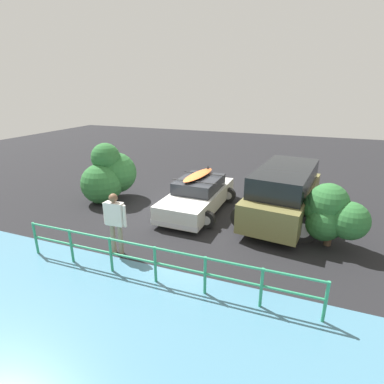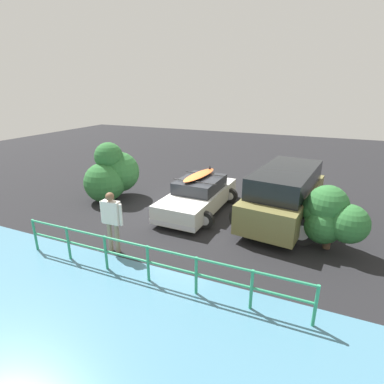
{
  "view_description": "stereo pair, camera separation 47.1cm",
  "coord_description": "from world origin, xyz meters",
  "px_view_note": "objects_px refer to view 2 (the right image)",
  "views": [
    {
      "loc": [
        -4.22,
        9.81,
        4.55
      ],
      "look_at": [
        -0.54,
        0.21,
        0.95
      ],
      "focal_mm": 28.0,
      "sensor_mm": 36.0,
      "label": 1
    },
    {
      "loc": [
        -4.66,
        9.64,
        4.55
      ],
      "look_at": [
        -0.54,
        0.21,
        0.95
      ],
      "focal_mm": 28.0,
      "sensor_mm": 36.0,
      "label": 2
    }
  ],
  "objects_px": {
    "suv_car": "(285,194)",
    "sedan_car": "(199,195)",
    "bush_near_left": "(110,176)",
    "person_bystander": "(112,217)",
    "bush_near_right": "(329,217)"
  },
  "relations": [
    {
      "from": "sedan_car",
      "to": "bush_near_left",
      "type": "bearing_deg",
      "value": 4.27
    },
    {
      "from": "sedan_car",
      "to": "bush_near_right",
      "type": "xyz_separation_m",
      "value": [
        -4.57,
        1.2,
        0.4
      ]
    },
    {
      "from": "sedan_car",
      "to": "bush_near_left",
      "type": "xyz_separation_m",
      "value": [
        3.93,
        0.29,
        0.41
      ]
    },
    {
      "from": "suv_car",
      "to": "bush_near_right",
      "type": "bearing_deg",
      "value": 133.37
    },
    {
      "from": "suv_car",
      "to": "bush_near_left",
      "type": "xyz_separation_m",
      "value": [
        7.07,
        0.61,
        0.01
      ]
    },
    {
      "from": "person_bystander",
      "to": "bush_near_right",
      "type": "relative_size",
      "value": 0.95
    },
    {
      "from": "sedan_car",
      "to": "suv_car",
      "type": "height_order",
      "value": "suv_car"
    },
    {
      "from": "bush_near_left",
      "to": "bush_near_right",
      "type": "xyz_separation_m",
      "value": [
        -8.5,
        0.91,
        -0.01
      ]
    },
    {
      "from": "sedan_car",
      "to": "bush_near_left",
      "type": "height_order",
      "value": "bush_near_left"
    },
    {
      "from": "sedan_car",
      "to": "person_bystander",
      "type": "height_order",
      "value": "person_bystander"
    },
    {
      "from": "sedan_car",
      "to": "suv_car",
      "type": "bearing_deg",
      "value": -174.24
    },
    {
      "from": "suv_car",
      "to": "sedan_car",
      "type": "bearing_deg",
      "value": 5.76
    },
    {
      "from": "person_bystander",
      "to": "bush_near_left",
      "type": "relative_size",
      "value": 0.75
    },
    {
      "from": "bush_near_right",
      "to": "sedan_car",
      "type": "bearing_deg",
      "value": -14.69
    },
    {
      "from": "bush_near_left",
      "to": "bush_near_right",
      "type": "distance_m",
      "value": 8.55
    }
  ]
}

